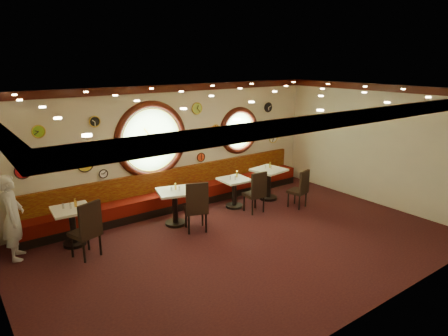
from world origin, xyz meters
TOP-DOWN VIEW (x-y plane):
  - floor at (0.00, 0.00)m, footprint 9.00×6.00m
  - ceiling at (0.00, 0.00)m, footprint 9.00×6.00m
  - wall_back at (0.00, 3.00)m, footprint 9.00×0.02m
  - wall_front at (0.00, -3.00)m, footprint 9.00×0.02m
  - wall_right at (4.50, 0.00)m, footprint 0.02×6.00m
  - molding_back at (0.00, 2.95)m, footprint 9.00×0.10m
  - molding_front at (0.00, -2.95)m, footprint 9.00×0.10m
  - molding_right at (4.45, 0.00)m, footprint 0.10×6.00m
  - banquette_base at (0.00, 2.72)m, footprint 8.00×0.55m
  - banquette_seat at (0.00, 2.72)m, footprint 8.00×0.55m
  - banquette_back at (0.00, 2.94)m, footprint 8.00×0.10m
  - porthole_left_glass at (-0.60, 3.00)m, footprint 1.66×0.02m
  - porthole_left_frame at (-0.60, 2.98)m, footprint 1.98×0.18m
  - porthole_left_ring at (-0.60, 2.95)m, footprint 1.61×0.03m
  - porthole_right_glass at (2.20, 3.00)m, footprint 1.10×0.02m
  - porthole_right_frame at (2.20, 2.98)m, footprint 1.38×0.18m
  - porthole_right_ring at (2.20, 2.95)m, footprint 1.09×0.03m
  - wall_clock_0 at (-2.30, 2.96)m, footprint 0.36×0.03m
  - wall_clock_1 at (1.35, 2.96)m, footprint 0.22×0.03m
  - wall_clock_2 at (-3.60, 2.96)m, footprint 0.32×0.03m
  - wall_clock_3 at (3.55, 2.96)m, footprint 0.34×0.03m
  - wall_clock_4 at (-2.00, 2.96)m, footprint 0.24×0.03m
  - wall_clock_5 at (3.30, 2.96)m, footprint 0.28×0.03m
  - wall_clock_6 at (0.75, 2.96)m, footprint 0.30×0.03m
  - wall_clock_7 at (0.85, 2.96)m, footprint 0.24×0.03m
  - wall_clock_8 at (-3.20, 2.96)m, footprint 0.26×0.03m
  - wall_clock_9 at (-1.90, 2.96)m, footprint 0.20×0.03m
  - table_a at (-2.93, 2.10)m, footprint 0.81×0.81m
  - table_b at (-0.66, 1.78)m, footprint 0.96×0.96m
  - table_c at (1.18, 1.86)m, footprint 0.75×0.75m
  - table_d at (2.34, 1.80)m, footprint 0.90×0.90m
  - chair_a at (-2.84, 1.35)m, footprint 0.63×0.63m
  - chair_b at (-0.47, 1.13)m, footprint 0.65×0.65m
  - chair_c at (1.39, 1.21)m, footprint 0.48×0.48m
  - chair_d at (2.57, 0.80)m, footprint 0.52×0.52m
  - condiment_a_salt at (-3.06, 2.18)m, footprint 0.04×0.04m
  - condiment_b_salt at (-0.73, 1.80)m, footprint 0.04×0.04m
  - condiment_c_salt at (1.04, 1.85)m, footprint 0.03×0.03m
  - condiment_d_salt at (2.30, 1.90)m, footprint 0.04×0.04m
  - condiment_a_pepper at (-2.94, 2.09)m, footprint 0.04×0.04m
  - condiment_b_pepper at (-0.57, 1.70)m, footprint 0.03×0.03m
  - condiment_c_pepper at (1.14, 1.78)m, footprint 0.04×0.04m
  - condiment_d_pepper at (2.40, 1.77)m, footprint 0.03×0.03m
  - condiment_a_bottle at (-2.81, 2.14)m, footprint 0.06×0.06m
  - condiment_b_bottle at (-0.60, 1.83)m, footprint 0.05×0.05m
  - condiment_c_bottle at (1.31, 1.94)m, footprint 0.05×0.05m
  - condiment_d_bottle at (2.45, 1.88)m, footprint 0.05×0.05m
  - waiter at (-4.00, 2.20)m, footprint 0.57×0.72m

SIDE VIEW (x-z plane):
  - floor at x=0.00m, z-range 0.00..0.00m
  - banquette_base at x=0.00m, z-range 0.00..0.20m
  - banquette_seat at x=0.00m, z-range 0.20..0.50m
  - table_c at x=1.18m, z-range 0.10..0.89m
  - table_a at x=-2.93m, z-range 0.11..0.94m
  - table_b at x=-0.66m, z-range 0.11..0.97m
  - table_d at x=2.34m, z-range 0.11..0.99m
  - chair_d at x=2.57m, z-range 0.27..0.91m
  - chair_c at x=1.39m, z-range 0.29..0.96m
  - chair_a at x=-2.84m, z-range 0.31..1.04m
  - chair_b at x=-0.47m, z-range 0.31..1.06m
  - banquette_back at x=0.00m, z-range 0.48..1.02m
  - condiment_c_salt at x=1.04m, z-range 0.79..0.88m
  - condiment_c_pepper at x=1.14m, z-range 0.79..0.90m
  - waiter at x=-4.00m, z-range 0.00..1.72m
  - condiment_c_bottle at x=1.31m, z-range 0.79..0.96m
  - condiment_a_pepper at x=-2.94m, z-range 0.83..0.94m
  - condiment_a_salt at x=-3.06m, z-range 0.83..0.94m
  - condiment_b_pepper at x=-0.57m, z-range 0.85..0.95m
  - condiment_b_salt at x=-0.73m, z-range 0.85..0.96m
  - condiment_a_bottle at x=-2.81m, z-range 0.83..1.01m
  - condiment_d_pepper at x=2.40m, z-range 0.88..0.97m
  - condiment_d_salt at x=2.30m, z-range 0.88..0.97m
  - condiment_b_bottle at x=-0.60m, z-range 0.85..1.01m
  - condiment_d_bottle at x=2.45m, z-range 0.88..1.04m
  - wall_clock_7 at x=0.85m, z-range 1.08..1.32m
  - wall_clock_9 at x=-1.90m, z-range 1.10..1.30m
  - wall_clock_3 at x=3.55m, z-range 1.28..1.62m
  - wall_clock_0 at x=-2.30m, z-range 1.32..1.68m
  - wall_clock_2 at x=-3.60m, z-range 1.39..1.71m
  - wall_back at x=0.00m, z-range 0.00..3.20m
  - wall_front at x=0.00m, z-range 0.00..3.20m
  - wall_right at x=4.50m, z-range 0.00..3.20m
  - porthole_right_ring at x=2.20m, z-range 1.26..2.34m
  - porthole_right_glass at x=2.20m, z-range 1.25..2.35m
  - porthole_right_frame at x=2.20m, z-range 1.11..2.49m
  - porthole_left_glass at x=-0.60m, z-range 1.02..2.68m
  - porthole_left_frame at x=-0.60m, z-range 0.86..2.84m
  - porthole_left_ring at x=-0.60m, z-range 1.04..2.66m
  - wall_clock_1 at x=1.35m, z-range 1.84..2.06m
  - wall_clock_8 at x=-3.20m, z-range 2.22..2.48m
  - wall_clock_5 at x=3.30m, z-range 2.26..2.54m
  - wall_clock_4 at x=-2.00m, z-range 2.33..2.57m
  - wall_clock_6 at x=0.75m, z-range 2.40..2.70m
  - molding_back at x=0.00m, z-range 3.02..3.20m
  - molding_front at x=0.00m, z-range 3.02..3.20m
  - molding_right at x=4.45m, z-range 3.02..3.20m
  - ceiling at x=0.00m, z-range 3.19..3.21m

